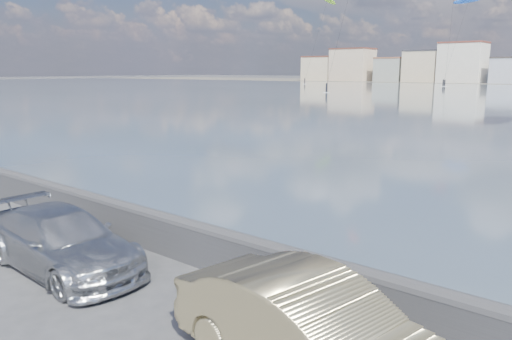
{
  "coord_description": "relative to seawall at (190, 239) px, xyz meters",
  "views": [
    {
      "loc": [
        8.51,
        -5.11,
        4.57
      ],
      "look_at": [
        1.0,
        4.0,
        2.2
      ],
      "focal_mm": 35.0,
      "sensor_mm": 36.0,
      "label": 1
    }
  ],
  "objects": [
    {
      "name": "kitesurfer_10",
      "position": [
        -39.39,
        145.7,
        23.26
      ],
      "size": [
        8.81,
        11.98,
        25.81
      ],
      "color": "blue",
      "rests_on": "ground"
    },
    {
      "name": "car_champagne",
      "position": [
        4.92,
        -2.15,
        0.22
      ],
      "size": [
        5.08,
        2.43,
        1.61
      ],
      "primitive_type": "imported",
      "rotation": [
        0.0,
        0.0,
        1.42
      ],
      "color": "tan",
      "rests_on": "ground"
    },
    {
      "name": "kitesurfer_7",
      "position": [
        -84.16,
        142.08,
        26.95
      ],
      "size": [
        4.26,
        15.6,
        29.51
      ],
      "color": "#8CD826",
      "rests_on": "ground"
    },
    {
      "name": "seawall",
      "position": [
        0.0,
        0.0,
        0.0
      ],
      "size": [
        400.0,
        0.36,
        1.08
      ],
      "color": "#28282B",
      "rests_on": "ground"
    },
    {
      "name": "ground",
      "position": [
        0.0,
        -2.7,
        -0.58
      ],
      "size": [
        700.0,
        700.0,
        0.0
      ],
      "primitive_type": "plane",
      "color": "#333335",
      "rests_on": "ground"
    },
    {
      "name": "car_silver",
      "position": [
        -1.93,
        -2.2,
        0.12
      ],
      "size": [
        4.92,
        2.13,
        1.41
      ],
      "primitive_type": "imported",
      "rotation": [
        0.0,
        0.0,
        1.54
      ],
      "color": "#B3B5BA",
      "rests_on": "ground"
    }
  ]
}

